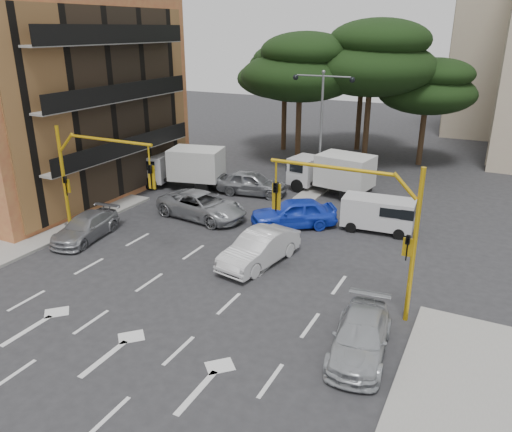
% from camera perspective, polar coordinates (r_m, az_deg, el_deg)
% --- Properties ---
extents(ground, '(120.00, 120.00, 0.00)m').
position_cam_1_polar(ground, '(21.40, -7.83, -8.66)').
color(ground, '#28282B').
rests_on(ground, ground).
extents(median_strip, '(1.40, 6.00, 0.15)m').
position_cam_1_polar(median_strip, '(34.63, 7.12, 3.16)').
color(median_strip, gray).
rests_on(median_strip, ground).
extents(apartment_orange, '(15.19, 16.15, 13.70)m').
position_cam_1_polar(apartment_orange, '(37.17, -25.11, 13.32)').
color(apartment_orange, '#A44F33').
rests_on(apartment_orange, ground).
extents(pine_left_near, '(9.15, 9.15, 10.23)m').
position_cam_1_polar(pine_left_near, '(40.10, 5.12, 16.61)').
color(pine_left_near, '#382616').
rests_on(pine_left_near, ground).
extents(pine_center, '(9.98, 9.98, 11.16)m').
position_cam_1_polar(pine_center, '(40.43, 13.17, 17.19)').
color(pine_center, '#382616').
rests_on(pine_center, ground).
extents(pine_left_far, '(8.32, 8.32, 9.30)m').
position_cam_1_polar(pine_left_far, '(44.98, 3.37, 16.21)').
color(pine_left_far, '#382616').
rests_on(pine_left_far, ground).
extents(pine_right, '(7.49, 7.49, 8.37)m').
position_cam_1_polar(pine_right, '(41.78, 19.09, 13.85)').
color(pine_right, '#382616').
rests_on(pine_right, ground).
extents(pine_back, '(9.15, 9.15, 10.23)m').
position_cam_1_polar(pine_back, '(45.80, 12.18, 16.75)').
color(pine_back, '#382616').
rests_on(pine_back, ground).
extents(signal_mast_right, '(5.79, 0.37, 6.00)m').
position_cam_1_polar(signal_mast_right, '(18.84, 12.54, -0.12)').
color(signal_mast_right, gold).
rests_on(signal_mast_right, ground).
extents(signal_mast_left, '(5.79, 0.37, 6.00)m').
position_cam_1_polar(signal_mast_left, '(25.50, -18.52, 4.77)').
color(signal_mast_left, gold).
rests_on(signal_mast_left, ground).
extents(street_lamp_center, '(4.16, 0.36, 7.77)m').
position_cam_1_polar(street_lamp_center, '(33.42, 7.53, 11.94)').
color(street_lamp_center, slate).
rests_on(street_lamp_center, median_strip).
extents(car_white_hatch, '(2.43, 4.94, 1.56)m').
position_cam_1_polar(car_white_hatch, '(23.33, 0.39, -3.71)').
color(car_white_hatch, silver).
rests_on(car_white_hatch, ground).
extents(car_blue_compact, '(4.99, 4.25, 1.62)m').
position_cam_1_polar(car_blue_compact, '(27.71, 4.30, 0.35)').
color(car_blue_compact, blue).
rests_on(car_blue_compact, ground).
extents(car_silver_wagon, '(2.42, 4.62, 1.28)m').
position_cam_1_polar(car_silver_wagon, '(27.61, -18.91, -1.22)').
color(car_silver_wagon, gray).
rests_on(car_silver_wagon, ground).
extents(car_silver_cross_a, '(5.73, 3.20, 1.51)m').
position_cam_1_polar(car_silver_cross_a, '(29.13, -6.18, 1.21)').
color(car_silver_cross_a, '#9A9DA2').
rests_on(car_silver_cross_a, ground).
extents(car_silver_cross_b, '(4.88, 2.57, 1.58)m').
position_cam_1_polar(car_silver_cross_b, '(33.12, -0.46, 3.81)').
color(car_silver_cross_b, gray).
rests_on(car_silver_cross_b, ground).
extents(car_silver_parked, '(2.34, 4.64, 1.29)m').
position_cam_1_polar(car_silver_parked, '(17.69, 11.86, -13.35)').
color(car_silver_parked, '#A9ADB1').
rests_on(car_silver_parked, ground).
extents(van_white, '(3.91, 2.01, 1.89)m').
position_cam_1_polar(van_white, '(27.85, 13.77, 0.20)').
color(van_white, silver).
rests_on(van_white, ground).
extents(box_truck_a, '(6.11, 3.61, 2.81)m').
position_cam_1_polar(box_truck_a, '(34.77, -8.40, 5.46)').
color(box_truck_a, silver).
rests_on(box_truck_a, ground).
extents(box_truck_b, '(5.94, 3.24, 2.77)m').
position_cam_1_polar(box_truck_b, '(33.50, 8.54, 4.83)').
color(box_truck_b, silver).
rests_on(box_truck_b, ground).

